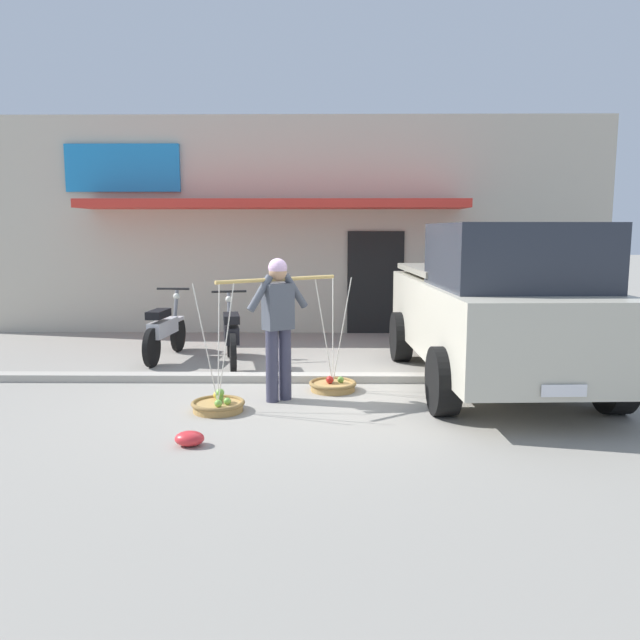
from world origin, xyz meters
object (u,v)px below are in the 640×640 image
parked_truck (495,307)px  plastic_litter_bag (190,439)px  fruit_vendor (278,320)px  fruit_basket_left_side (218,404)px  motorcycle_second_in_row (231,335)px  fruit_basket_right_side (333,385)px  motorcycle_nearest_shop (165,331)px

parked_truck → plastic_litter_bag: 4.32m
fruit_vendor → parked_truck: bearing=16.0°
fruit_basket_left_side → parked_truck: parked_truck is taller
fruit_vendor → parked_truck: size_ratio=0.35×
motorcycle_second_in_row → parked_truck: bearing=-18.1°
fruit_basket_right_side → motorcycle_nearest_shop: size_ratio=0.80×
motorcycle_second_in_row → plastic_litter_bag: 3.60m
motorcycle_nearest_shop → fruit_basket_left_side: bearing=-65.1°
fruit_basket_left_side → fruit_basket_right_side: (1.30, 0.93, -0.00)m
parked_truck → plastic_litter_bag: parked_truck is taller
fruit_vendor → motorcycle_nearest_shop: bearing=129.4°
fruit_vendor → parked_truck: 2.86m
motorcycle_second_in_row → plastic_litter_bag: motorcycle_second_in_row is taller
motorcycle_second_in_row → plastic_litter_bag: bearing=-87.7°
fruit_basket_left_side → motorcycle_second_in_row: fruit_basket_left_side is taller
fruit_vendor → fruit_basket_left_side: bearing=-144.4°
fruit_basket_left_side → plastic_litter_bag: (-0.07, -1.14, -0.01)m
fruit_basket_left_side → motorcycle_second_in_row: size_ratio=0.81×
plastic_litter_bag → parked_truck: bearing=34.7°
motorcycle_second_in_row → parked_truck: parked_truck is taller
fruit_basket_left_side → motorcycle_nearest_shop: fruit_basket_left_side is taller
motorcycle_second_in_row → fruit_basket_left_side: bearing=-84.9°
fruit_basket_left_side → fruit_basket_right_side: 1.60m
fruit_vendor → motorcycle_second_in_row: bearing=113.7°
motorcycle_nearest_shop → plastic_litter_bag: (1.26, -4.02, -0.38)m
fruit_basket_left_side → parked_truck: (3.39, 1.25, 0.95)m
fruit_vendor → fruit_basket_left_side: (-0.65, -0.46, -0.90)m
fruit_basket_right_side → motorcycle_second_in_row: 2.17m
fruit_basket_left_side → motorcycle_second_in_row: 2.47m
fruit_basket_right_side → motorcycle_nearest_shop: bearing=143.5°
fruit_basket_right_side → motorcycle_second_in_row: size_ratio=0.81×
fruit_basket_left_side → motorcycle_second_in_row: bearing=95.1°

